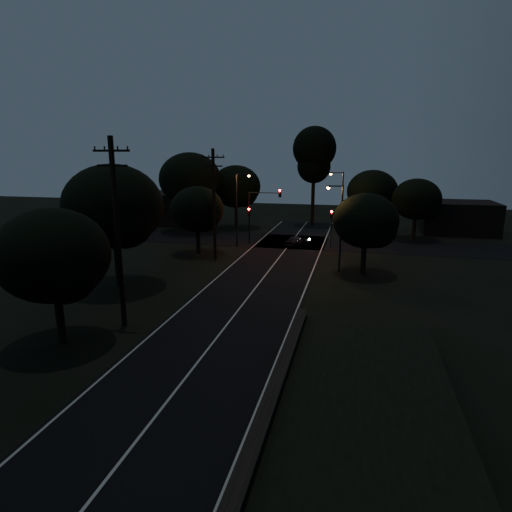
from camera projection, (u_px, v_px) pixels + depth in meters
The scene contains 21 objects.
road_surface at pixel (274, 265), 39.61m from camera, with size 60.00×70.00×0.03m.
utility_pole_mid at pixel (117, 231), 24.37m from camera, with size 2.20×0.30×11.00m.
utility_pole_far at pixel (214, 203), 40.51m from camera, with size 2.20×0.30×10.50m.
tree_left_b at pixel (55, 258), 22.05m from camera, with size 5.80×5.80×7.38m.
tree_left_c at pixel (115, 209), 31.73m from camera, with size 7.39×7.39×9.34m.
tree_left_d at pixel (199, 211), 43.06m from camera, with size 5.41×5.41×6.86m.
tree_far_nw at pixel (237, 188), 58.02m from camera, with size 6.72×6.72×8.51m.
tree_far_w at pixel (192, 181), 55.07m from camera, with size 8.00×8.00×10.20m.
tree_far_ne at pixel (374, 193), 54.06m from camera, with size 6.36×6.36×8.05m.
tree_far_e at pixel (418, 200), 50.24m from camera, with size 5.68×5.68×7.21m.
tree_right_a at pixel (368, 222), 35.56m from camera, with size 5.41×5.41×6.88m.
tall_pine at pixel (314, 154), 59.65m from camera, with size 6.05×6.05×13.75m.
building_left at pixel (169, 208), 63.34m from camera, with size 10.00×8.00×4.40m, color black.
building_right at pixel (458, 217), 55.34m from camera, with size 9.00×7.00×4.00m, color black.
signal_left at pixel (249, 219), 48.37m from camera, with size 0.28×0.35×4.10m.
signal_right at pixel (331, 222), 46.30m from camera, with size 0.28×0.35×4.10m.
signal_mast at pixel (264, 206), 47.64m from camera, with size 3.70×0.35×6.25m.
streetlight_a at pixel (238, 205), 46.23m from camera, with size 1.66×0.26×8.00m.
streetlight_b at pixel (340, 201), 49.52m from camera, with size 1.66×0.26×8.00m.
streetlight_c at pixel (339, 222), 36.23m from camera, with size 1.46×0.26×7.50m.
car at pixel (297, 241), 47.49m from camera, with size 1.38×3.42×1.17m, color black.
Camera 1 is at (7.26, -6.55, 10.06)m, focal length 30.00 mm.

